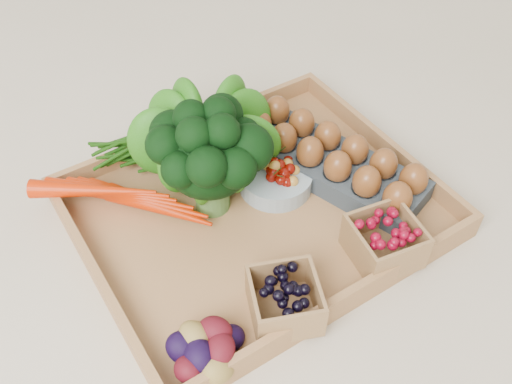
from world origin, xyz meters
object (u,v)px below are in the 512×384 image
broccoli (210,174)px  cherry_bowl (276,179)px  tray (256,214)px  egg_carton (331,166)px

broccoli → cherry_bowl: broccoli is taller
tray → cherry_bowl: size_ratio=4.45×
cherry_bowl → egg_carton: size_ratio=0.38×
cherry_bowl → tray: bearing=-153.4°
tray → egg_carton: size_ratio=1.67×
egg_carton → tray: bearing=163.0°
tray → broccoli: size_ratio=2.97×
broccoli → tray: bearing=-42.1°
tray → cherry_bowl: 0.07m
tray → cherry_bowl: cherry_bowl is taller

